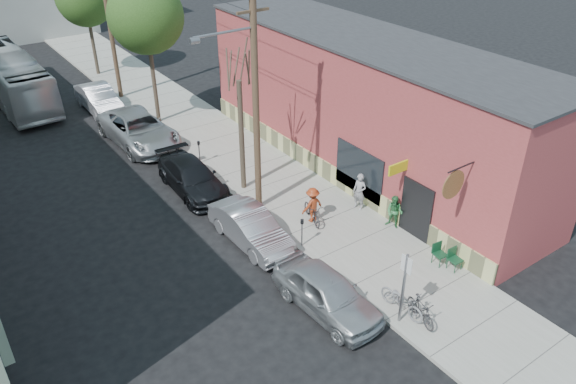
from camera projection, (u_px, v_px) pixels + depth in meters
ground at (271, 283)px, 20.92m from camera, size 120.00×120.00×0.00m
sidewalk at (223, 146)px, 30.69m from camera, size 4.50×58.00×0.15m
cafe_building at (366, 106)px, 27.21m from camera, size 6.60×20.20×6.61m
sign_post at (404, 282)px, 18.16m from camera, size 0.07×0.45×2.80m
parking_meter_near at (302, 228)px, 22.31m from camera, size 0.14×0.14×1.24m
parking_meter_far at (199, 149)px, 28.41m from camera, size 0.14×0.14×1.24m
utility_pole_near at (254, 96)px, 22.56m from camera, size 3.57×0.28×10.00m
utility_pole_far at (108, 16)px, 34.29m from camera, size 1.80×0.28×10.00m
tree_bare at (242, 136)px, 25.40m from camera, size 0.24×0.24×5.30m
tree_leafy_mid at (146, 16)px, 30.37m from camera, size 4.14×4.14×8.22m
patio_chair_a at (455, 260)px, 21.20m from camera, size 0.52×0.52×0.88m
patio_chair_b at (440, 254)px, 21.49m from camera, size 0.56×0.56×0.88m
patron_grey at (359, 192)px, 24.71m from camera, size 0.57×0.71×1.71m
patron_green at (394, 212)px, 23.49m from camera, size 0.79×0.88×1.48m
cyclist at (312, 205)px, 23.87m from camera, size 1.05×0.63×1.60m
cyclist_bike at (312, 212)px, 24.05m from camera, size 1.07×1.83×0.91m
parked_bike_a at (421, 310)px, 18.80m from camera, size 0.78×1.61×0.93m
parked_bike_b at (402, 301)px, 19.16m from camera, size 0.74×1.91×0.99m
car_0 at (327, 293)px, 19.34m from camera, size 2.04×4.54×1.51m
car_1 at (251, 228)px, 22.80m from camera, size 1.64×4.44×1.45m
car_2 at (192, 177)px, 26.41m from camera, size 2.18×4.98×1.42m
car_3 at (139, 130)px, 30.74m from camera, size 3.04×6.18×1.69m
car_4 at (99, 99)px, 34.82m from camera, size 1.67×4.77×1.57m
bus at (12, 78)px, 35.76m from camera, size 2.88×11.48×3.19m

